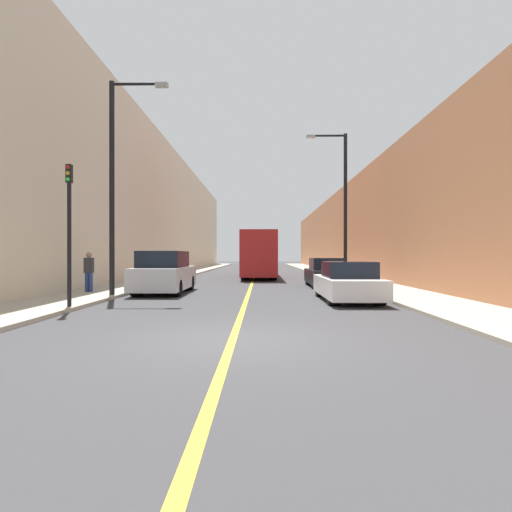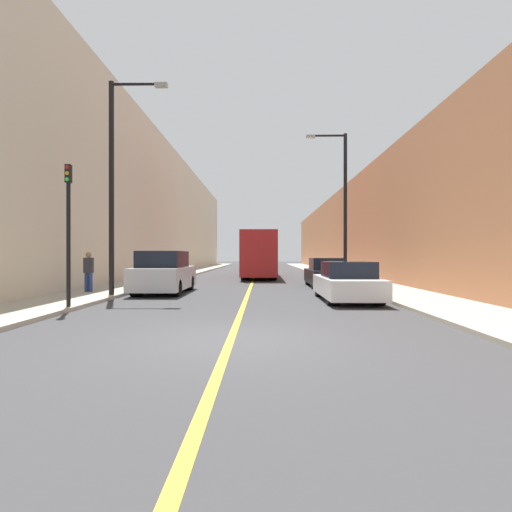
% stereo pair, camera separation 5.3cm
% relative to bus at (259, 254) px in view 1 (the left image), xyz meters
% --- Properties ---
extents(ground_plane, '(200.00, 200.00, 0.00)m').
position_rel_bus_xyz_m(ground_plane, '(-0.38, -21.96, -1.75)').
color(ground_plane, '#38383A').
extents(sidewalk_left, '(2.80, 72.00, 0.12)m').
position_rel_bus_xyz_m(sidewalk_left, '(-6.79, 8.04, -1.69)').
color(sidewalk_left, '#A89E8C').
rests_on(sidewalk_left, ground).
extents(sidewalk_right, '(2.80, 72.00, 0.12)m').
position_rel_bus_xyz_m(sidewalk_right, '(6.02, 8.04, -1.69)').
color(sidewalk_right, '#A89E8C').
rests_on(sidewalk_right, ground).
extents(building_row_left, '(4.00, 72.00, 11.84)m').
position_rel_bus_xyz_m(building_row_left, '(-10.19, 8.04, 4.17)').
color(building_row_left, beige).
rests_on(building_row_left, ground).
extents(building_row_right, '(4.00, 72.00, 7.80)m').
position_rel_bus_xyz_m(building_row_right, '(9.42, 8.04, 2.15)').
color(building_row_right, '#B2724C').
rests_on(building_row_right, ground).
extents(road_center_line, '(0.16, 72.00, 0.01)m').
position_rel_bus_xyz_m(road_center_line, '(-0.38, 8.04, -1.75)').
color(road_center_line, gold).
rests_on(road_center_line, ground).
extents(bus, '(2.41, 10.10, 3.29)m').
position_rel_bus_xyz_m(bus, '(0.00, 0.00, 0.00)').
color(bus, '#AD1E1E').
rests_on(bus, ground).
extents(parked_suv_left, '(2.01, 4.61, 1.85)m').
position_rel_bus_xyz_m(parked_suv_left, '(-4.08, -12.37, -0.89)').
color(parked_suv_left, silver).
rests_on(parked_suv_left, ground).
extents(car_right_near, '(1.89, 4.52, 1.44)m').
position_rel_bus_xyz_m(car_right_near, '(3.33, -15.20, -1.10)').
color(car_right_near, silver).
rests_on(car_right_near, ground).
extents(car_right_mid, '(1.78, 4.51, 1.52)m').
position_rel_bus_xyz_m(car_right_mid, '(3.56, -8.79, -1.06)').
color(car_right_mid, black).
rests_on(car_right_mid, ground).
extents(street_lamp_left, '(2.31, 0.24, 8.36)m').
position_rel_bus_xyz_m(street_lamp_left, '(-5.51, -14.25, 3.05)').
color(street_lamp_left, black).
rests_on(street_lamp_left, sidewalk_left).
extents(street_lamp_right, '(2.31, 0.24, 8.40)m').
position_rel_bus_xyz_m(street_lamp_right, '(4.75, -7.21, 3.08)').
color(street_lamp_right, black).
rests_on(street_lamp_right, sidewalk_right).
extents(traffic_light, '(0.16, 0.18, 4.27)m').
position_rel_bus_xyz_m(traffic_light, '(-5.59, -17.92, 0.69)').
color(traffic_light, black).
rests_on(traffic_light, sidewalk_left).
extents(pedestrian, '(0.37, 0.23, 1.68)m').
position_rel_bus_xyz_m(pedestrian, '(-7.11, -13.07, -0.76)').
color(pedestrian, navy).
rests_on(pedestrian, sidewalk_left).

